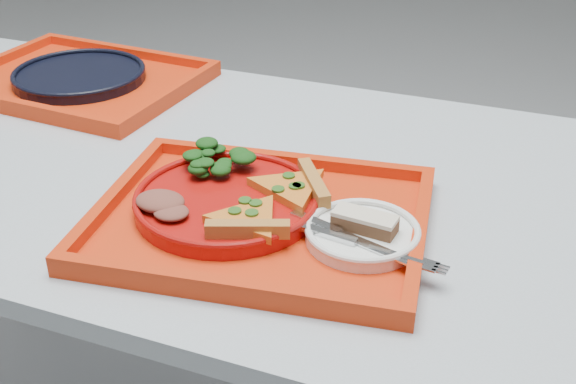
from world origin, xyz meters
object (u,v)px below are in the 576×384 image
at_px(navy_plate, 80,77).
at_px(dessert_bar, 365,222).
at_px(dinner_plate, 227,203).
at_px(tray_main, 261,223).
at_px(tray_far, 81,83).

height_order(navy_plate, dessert_bar, dessert_bar).
bearing_deg(dinner_plate, navy_plate, 145.03).
distance_m(tray_main, dessert_bar, 0.15).
relative_size(tray_far, dinner_plate, 1.73).
distance_m(navy_plate, dessert_bar, 0.77).
bearing_deg(dessert_bar, tray_main, -171.95).
bearing_deg(navy_plate, tray_main, -32.90).
bearing_deg(tray_main, navy_plate, 139.40).
xyz_separation_m(tray_main, navy_plate, (-0.54, 0.35, 0.01)).
height_order(tray_main, dessert_bar, dessert_bar).
relative_size(tray_main, dessert_bar, 5.19).
bearing_deg(dinner_plate, tray_main, -10.30).
distance_m(tray_far, navy_plate, 0.01).
xyz_separation_m(dinner_plate, navy_plate, (-0.49, 0.34, -0.00)).
xyz_separation_m(tray_far, dessert_bar, (0.69, -0.35, 0.03)).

